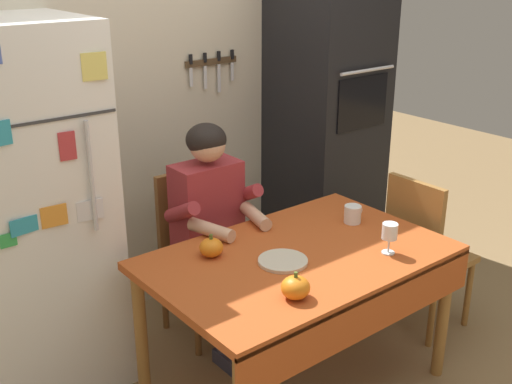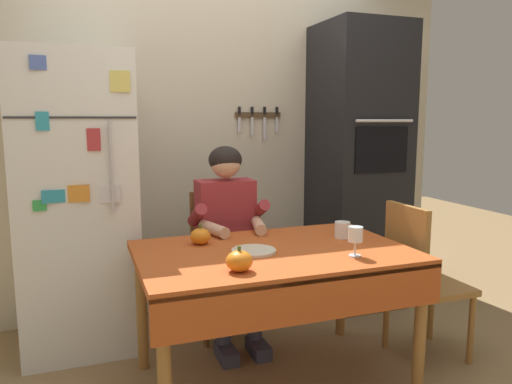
# 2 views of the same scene
# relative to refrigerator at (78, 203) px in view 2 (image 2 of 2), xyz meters

# --- Properties ---
(back_wall_assembly) EXTENTS (3.70, 0.13, 2.60)m
(back_wall_assembly) POSITION_rel_refrigerator_xyz_m (1.00, 0.39, 0.40)
(back_wall_assembly) COLOR beige
(back_wall_assembly) RESTS_ON ground
(refrigerator) EXTENTS (0.68, 0.71, 1.80)m
(refrigerator) POSITION_rel_refrigerator_xyz_m (0.00, 0.00, 0.00)
(refrigerator) COLOR white
(refrigerator) RESTS_ON ground
(wall_oven) EXTENTS (0.60, 0.64, 2.10)m
(wall_oven) POSITION_rel_refrigerator_xyz_m (2.00, 0.04, 0.15)
(wall_oven) COLOR black
(wall_oven) RESTS_ON ground
(dining_table) EXTENTS (1.40, 0.90, 0.74)m
(dining_table) POSITION_rel_refrigerator_xyz_m (0.95, -0.88, -0.24)
(dining_table) COLOR #9E6B33
(dining_table) RESTS_ON ground
(chair_behind_person) EXTENTS (0.40, 0.40, 0.93)m
(chair_behind_person) POSITION_rel_refrigerator_xyz_m (0.88, -0.09, -0.39)
(chair_behind_person) COLOR brown
(chair_behind_person) RESTS_ON ground
(seated_person) EXTENTS (0.47, 0.55, 1.25)m
(seated_person) POSITION_rel_refrigerator_xyz_m (0.88, -0.28, -0.16)
(seated_person) COLOR #38384C
(seated_person) RESTS_ON ground
(chair_right_side) EXTENTS (0.40, 0.40, 0.93)m
(chair_right_side) POSITION_rel_refrigerator_xyz_m (1.85, -0.90, -0.39)
(chair_right_side) COLOR #9E6B33
(chair_right_side) RESTS_ON ground
(coffee_mug) EXTENTS (0.12, 0.09, 0.09)m
(coffee_mug) POSITION_rel_refrigerator_xyz_m (1.41, -0.76, -0.11)
(coffee_mug) COLOR white
(coffee_mug) RESTS_ON dining_table
(wine_glass) EXTENTS (0.07, 0.07, 0.15)m
(wine_glass) POSITION_rel_refrigerator_xyz_m (1.28, -1.12, -0.05)
(wine_glass) COLOR white
(wine_glass) RESTS_ON dining_table
(pumpkin_large) EXTENTS (0.11, 0.11, 0.11)m
(pumpkin_large) POSITION_rel_refrigerator_xyz_m (0.62, -0.63, -0.12)
(pumpkin_large) COLOR orange
(pumpkin_large) RESTS_ON dining_table
(pumpkin_medium) EXTENTS (0.12, 0.12, 0.12)m
(pumpkin_medium) POSITION_rel_refrigerator_xyz_m (0.67, -1.15, -0.11)
(pumpkin_medium) COLOR orange
(pumpkin_medium) RESTS_ON dining_table
(serving_tray) EXTENTS (0.23, 0.23, 0.02)m
(serving_tray) POSITION_rel_refrigerator_xyz_m (0.83, -0.88, -0.15)
(serving_tray) COLOR beige
(serving_tray) RESTS_ON dining_table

